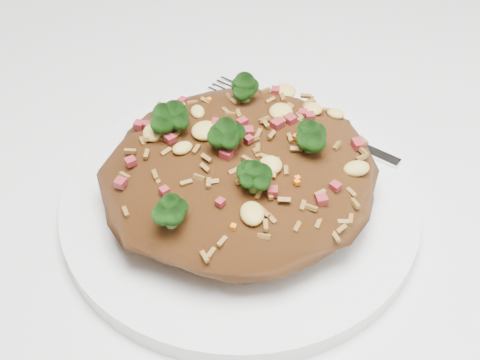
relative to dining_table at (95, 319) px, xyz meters
name	(u,v)px	position (x,y,z in m)	size (l,w,h in m)	color
dining_table	(95,319)	(0.00, 0.00, 0.00)	(1.20, 0.80, 0.75)	silver
plate	(240,203)	(0.11, 0.00, 0.10)	(0.24, 0.24, 0.01)	white
fried_rice	(239,164)	(0.11, 0.00, 0.13)	(0.18, 0.17, 0.07)	brown
fork	(310,124)	(0.18, 0.05, 0.11)	(0.11, 0.14, 0.00)	silver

